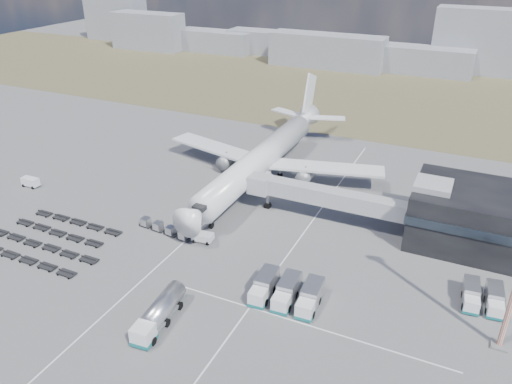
% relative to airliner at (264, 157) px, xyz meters
% --- Properties ---
extents(ground, '(420.00, 420.00, 0.00)m').
position_rel_airliner_xyz_m(ground, '(0.00, -32.38, -5.29)').
color(ground, '#565659').
rests_on(ground, ground).
extents(grass_strip, '(420.00, 90.00, 0.01)m').
position_rel_airliner_xyz_m(grass_strip, '(0.00, 77.62, -5.29)').
color(grass_strip, '#4C472D').
rests_on(grass_strip, ground).
extents(lane_markings, '(47.12, 110.00, 0.01)m').
position_rel_airliner_xyz_m(lane_markings, '(9.77, -29.38, -5.29)').
color(lane_markings, silver).
rests_on(lane_markings, ground).
extents(terminal, '(30.40, 16.40, 11.00)m').
position_rel_airliner_xyz_m(terminal, '(47.77, -8.41, -0.04)').
color(terminal, black).
rests_on(terminal, ground).
extents(jet_bridge, '(30.30, 3.80, 7.05)m').
position_rel_airliner_xyz_m(jet_bridge, '(15.90, -11.95, -0.24)').
color(jet_bridge, '#939399').
rests_on(jet_bridge, ground).
extents(airliner, '(51.59, 64.53, 17.62)m').
position_rel_airliner_xyz_m(airliner, '(0.00, 0.00, 0.00)').
color(airliner, silver).
rests_on(airliner, ground).
extents(skyline, '(303.23, 27.58, 24.37)m').
position_rel_airliner_xyz_m(skyline, '(-0.67, 119.13, 3.57)').
color(skyline, gray).
rests_on(skyline, ground).
extents(fuel_tanker, '(3.72, 11.12, 3.53)m').
position_rel_airliner_xyz_m(fuel_tanker, '(6.18, -48.63, -3.53)').
color(fuel_tanker, silver).
rests_on(fuel_tanker, ground).
extents(pushback_tug, '(3.85, 2.49, 1.59)m').
position_rel_airliner_xyz_m(pushback_tug, '(0.88, -27.95, -4.50)').
color(pushback_tug, silver).
rests_on(pushback_tug, ground).
extents(utility_van, '(3.81, 1.78, 2.06)m').
position_rel_airliner_xyz_m(utility_van, '(-43.61, -24.73, -4.26)').
color(utility_van, silver).
rests_on(utility_van, ground).
extents(catering_truck, '(4.49, 7.19, 3.07)m').
position_rel_airliner_xyz_m(catering_truck, '(2.04, -4.66, -3.72)').
color(catering_truck, silver).
rests_on(catering_truck, ground).
extents(service_trucks_near, '(9.97, 7.76, 2.92)m').
position_rel_airliner_xyz_m(service_trucks_near, '(20.20, -36.70, -3.71)').
color(service_trucks_near, silver).
rests_on(service_trucks_near, ground).
extents(service_trucks_far, '(5.93, 6.88, 2.58)m').
position_rel_airliner_xyz_m(service_trucks_far, '(46.22, -25.61, -3.89)').
color(service_trucks_far, silver).
rests_on(service_trucks_far, ground).
extents(uld_row, '(11.38, 2.70, 1.56)m').
position_rel_airliner_xyz_m(uld_row, '(-6.84, -28.44, -4.36)').
color(uld_row, black).
rests_on(uld_row, ground).
extents(baggage_dollies, '(24.75, 14.55, 0.74)m').
position_rel_airliner_xyz_m(baggage_dollies, '(-24.02, -39.43, -4.92)').
color(baggage_dollies, black).
rests_on(baggage_dollies, ground).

